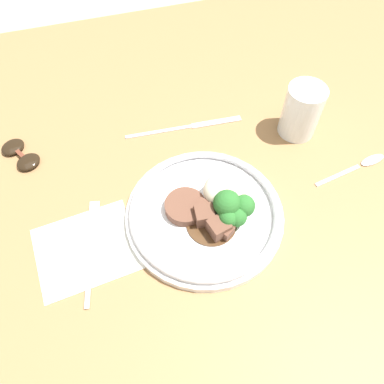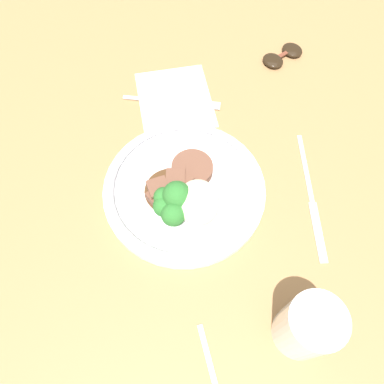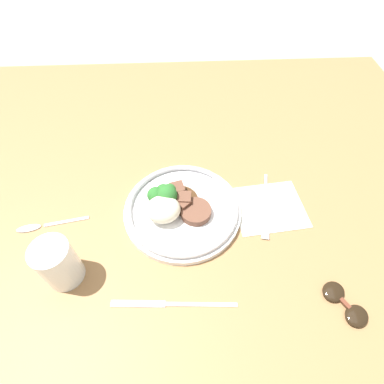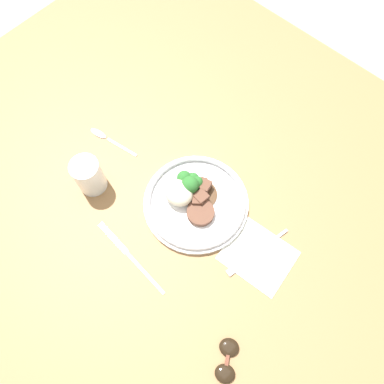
{
  "view_description": "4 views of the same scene",
  "coord_description": "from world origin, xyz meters",
  "px_view_note": "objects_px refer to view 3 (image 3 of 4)",
  "views": [
    {
      "loc": [
        -0.15,
        -0.27,
        0.57
      ],
      "look_at": [
        -0.06,
        0.04,
        0.07
      ],
      "focal_mm": 35.0,
      "sensor_mm": 36.0,
      "label": 1
    },
    {
      "loc": [
        0.23,
        -0.0,
        0.56
      ],
      "look_at": [
        -0.03,
        0.02,
        0.07
      ],
      "focal_mm": 35.0,
      "sensor_mm": 36.0,
      "label": 2
    },
    {
      "loc": [
        -0.05,
        0.39,
        0.58
      ],
      "look_at": [
        -0.07,
        -0.01,
        0.07
      ],
      "focal_mm": 28.0,
      "sensor_mm": 36.0,
      "label": 3
    },
    {
      "loc": [
        -0.27,
        0.27,
        0.89
      ],
      "look_at": [
        -0.03,
        0.0,
        0.06
      ],
      "focal_mm": 35.0,
      "sensor_mm": 36.0,
      "label": 4
    }
  ],
  "objects_px": {
    "spoon": "(38,227)",
    "knife": "(169,304)",
    "plate": "(179,207)",
    "fork": "(265,211)",
    "juice_glass": "(59,265)",
    "sunglasses": "(345,303)"
  },
  "relations": [
    {
      "from": "sunglasses",
      "to": "fork",
      "type": "bearing_deg",
      "value": -94.69
    },
    {
      "from": "plate",
      "to": "sunglasses",
      "type": "height_order",
      "value": "plate"
    },
    {
      "from": "knife",
      "to": "fork",
      "type": "bearing_deg",
      "value": -134.63
    },
    {
      "from": "juice_glass",
      "to": "knife",
      "type": "distance_m",
      "value": 0.21
    },
    {
      "from": "spoon",
      "to": "sunglasses",
      "type": "distance_m",
      "value": 0.62
    },
    {
      "from": "plate",
      "to": "sunglasses",
      "type": "relative_size",
      "value": 2.63
    },
    {
      "from": "knife",
      "to": "plate",
      "type": "bearing_deg",
      "value": -93.17
    },
    {
      "from": "fork",
      "to": "sunglasses",
      "type": "distance_m",
      "value": 0.23
    },
    {
      "from": "fork",
      "to": "knife",
      "type": "height_order",
      "value": "fork"
    },
    {
      "from": "sunglasses",
      "to": "juice_glass",
      "type": "bearing_deg",
      "value": -39.6
    },
    {
      "from": "juice_glass",
      "to": "spoon",
      "type": "relative_size",
      "value": 0.67
    },
    {
      "from": "spoon",
      "to": "knife",
      "type": "bearing_deg",
      "value": 137.72
    },
    {
      "from": "spoon",
      "to": "plate",
      "type": "bearing_deg",
      "value": 174.67
    },
    {
      "from": "fork",
      "to": "knife",
      "type": "relative_size",
      "value": 0.78
    },
    {
      "from": "juice_glass",
      "to": "fork",
      "type": "height_order",
      "value": "juice_glass"
    },
    {
      "from": "spoon",
      "to": "sunglasses",
      "type": "xyz_separation_m",
      "value": [
        -0.59,
        0.19,
        0.0
      ]
    },
    {
      "from": "knife",
      "to": "spoon",
      "type": "bearing_deg",
      "value": -28.87
    },
    {
      "from": "plate",
      "to": "juice_glass",
      "type": "bearing_deg",
      "value": 31.6
    },
    {
      "from": "plate",
      "to": "fork",
      "type": "relative_size",
      "value": 1.44
    },
    {
      "from": "juice_glass",
      "to": "spoon",
      "type": "xyz_separation_m",
      "value": [
        0.08,
        -0.11,
        -0.04
      ]
    },
    {
      "from": "spoon",
      "to": "juice_glass",
      "type": "bearing_deg",
      "value": 117.08
    },
    {
      "from": "juice_glass",
      "to": "knife",
      "type": "xyz_separation_m",
      "value": [
        -0.19,
        0.07,
        -0.04
      ]
    }
  ]
}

